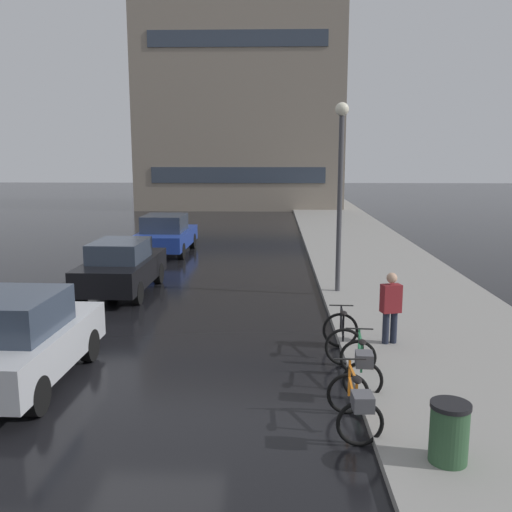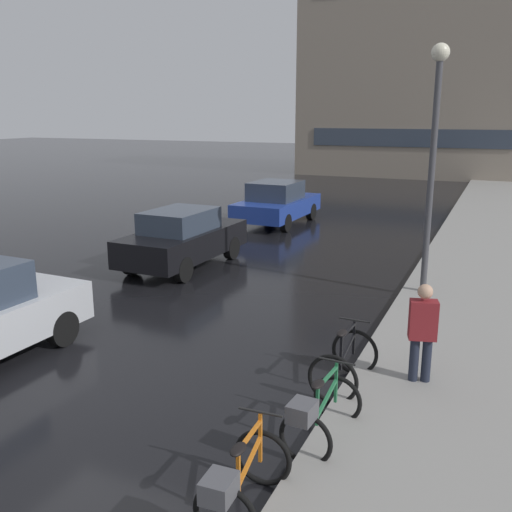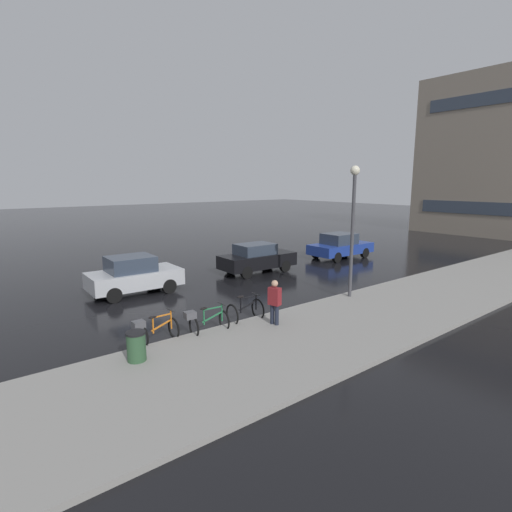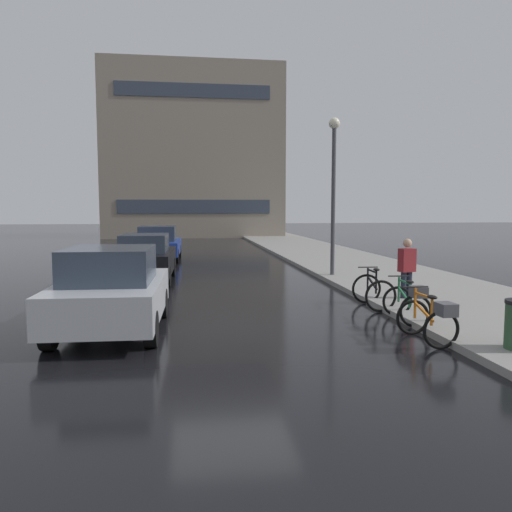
{
  "view_description": "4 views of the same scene",
  "coord_description": "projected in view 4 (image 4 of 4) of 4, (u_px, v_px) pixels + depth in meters",
  "views": [
    {
      "loc": [
        2.17,
        -9.51,
        4.07
      ],
      "look_at": [
        1.77,
        3.88,
        1.65
      ],
      "focal_mm": 40.0,
      "sensor_mm": 36.0,
      "label": 1
    },
    {
      "loc": [
        5.54,
        -6.17,
        4.05
      ],
      "look_at": [
        1.48,
        3.1,
        1.51
      ],
      "focal_mm": 40.0,
      "sensor_mm": 36.0,
      "label": 2
    },
    {
      "loc": [
        14.2,
        -6.3,
        4.82
      ],
      "look_at": [
        1.44,
        3.75,
        1.79
      ],
      "focal_mm": 28.0,
      "sensor_mm": 36.0,
      "label": 3
    },
    {
      "loc": [
        -0.88,
        -9.9,
        2.41
      ],
      "look_at": [
        0.96,
        3.45,
        1.12
      ],
      "focal_mm": 35.0,
      "sensor_mm": 36.0,
      "label": 4
    }
  ],
  "objects": [
    {
      "name": "bicycle_nearest",
      "position": [
        431.0,
        318.0,
        8.86
      ],
      "size": [
        0.72,
        1.34,
        0.95
      ],
      "color": "black",
      "rests_on": "ground"
    },
    {
      "name": "building_facade_main",
      "position": [
        193.0,
        154.0,
        43.31
      ],
      "size": [
        14.85,
        7.69,
        14.2
      ],
      "color": "gray",
      "rests_on": "ground"
    },
    {
      "name": "bicycle_third",
      "position": [
        373.0,
        291.0,
        12.13
      ],
      "size": [
        0.81,
        1.16,
        0.99
      ],
      "color": "black",
      "rests_on": "ground"
    },
    {
      "name": "car_blue",
      "position": [
        158.0,
        244.0,
        23.04
      ],
      "size": [
        2.06,
        4.29,
        1.6
      ],
      "color": "navy",
      "rests_on": "ground"
    },
    {
      "name": "pedestrian",
      "position": [
        407.0,
        267.0,
        12.64
      ],
      "size": [
        0.45,
        0.33,
        1.65
      ],
      "color": "#1E2333",
      "rests_on": "ground"
    },
    {
      "name": "bicycle_second",
      "position": [
        409.0,
        301.0,
        10.45
      ],
      "size": [
        0.76,
        1.44,
        0.94
      ],
      "color": "black",
      "rests_on": "ground"
    },
    {
      "name": "car_black",
      "position": [
        146.0,
        258.0,
        16.36
      ],
      "size": [
        1.86,
        4.19,
        1.58
      ],
      "color": "black",
      "rests_on": "ground"
    },
    {
      "name": "car_silver",
      "position": [
        112.0,
        290.0,
        9.68
      ],
      "size": [
        2.03,
        3.92,
        1.67
      ],
      "color": "#B2B5BA",
      "rests_on": "ground"
    },
    {
      "name": "sidewalk_kerb",
      "position": [
        354.0,
        265.0,
        20.78
      ],
      "size": [
        4.8,
        60.0,
        0.14
      ],
      "primitive_type": "cube",
      "color": "gray",
      "rests_on": "ground"
    },
    {
      "name": "ground_plane",
      "position": [
        232.0,
        328.0,
        10.11
      ],
      "size": [
        140.0,
        140.0,
        0.0
      ],
      "primitive_type": "plane",
      "color": "black"
    },
    {
      "name": "streetlamp",
      "position": [
        334.0,
        176.0,
        16.88
      ],
      "size": [
        0.38,
        0.38,
        5.45
      ],
      "color": "#424247",
      "rests_on": "ground"
    }
  ]
}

